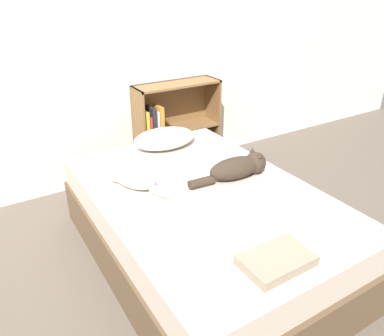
{
  "coord_description": "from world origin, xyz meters",
  "views": [
    {
      "loc": [
        -1.11,
        -1.67,
        1.67
      ],
      "look_at": [
        0.0,
        0.14,
        0.61
      ],
      "focal_mm": 35.0,
      "sensor_mm": 36.0,
      "label": 1
    }
  ],
  "objects_px": {
    "pillow": "(164,138)",
    "bookshelf": "(172,126)",
    "cat_light": "(130,177)",
    "cat_dark": "(239,167)",
    "bed": "(203,226)"
  },
  "relations": [
    {
      "from": "bookshelf",
      "to": "cat_dark",
      "type": "bearing_deg",
      "value": -98.57
    },
    {
      "from": "cat_light",
      "to": "bookshelf",
      "type": "bearing_deg",
      "value": -66.65
    },
    {
      "from": "bed",
      "to": "cat_light",
      "type": "xyz_separation_m",
      "value": [
        -0.36,
        0.3,
        0.32
      ]
    },
    {
      "from": "pillow",
      "to": "cat_light",
      "type": "relative_size",
      "value": 1.07
    },
    {
      "from": "pillow",
      "to": "bookshelf",
      "type": "bearing_deg",
      "value": 55.91
    },
    {
      "from": "pillow",
      "to": "cat_dark",
      "type": "bearing_deg",
      "value": -76.04
    },
    {
      "from": "pillow",
      "to": "cat_dark",
      "type": "distance_m",
      "value": 0.73
    },
    {
      "from": "cat_light",
      "to": "cat_dark",
      "type": "bearing_deg",
      "value": -137.88
    },
    {
      "from": "pillow",
      "to": "cat_light",
      "type": "distance_m",
      "value": 0.66
    },
    {
      "from": "cat_light",
      "to": "bookshelf",
      "type": "xyz_separation_m",
      "value": [
        0.85,
        0.99,
        -0.13
      ]
    },
    {
      "from": "bookshelf",
      "to": "cat_light",
      "type": "bearing_deg",
      "value": -130.59
    },
    {
      "from": "pillow",
      "to": "bookshelf",
      "type": "xyz_separation_m",
      "value": [
        0.36,
        0.54,
        -0.13
      ]
    },
    {
      "from": "cat_light",
      "to": "bookshelf",
      "type": "distance_m",
      "value": 1.31
    },
    {
      "from": "bed",
      "to": "pillow",
      "type": "height_order",
      "value": "pillow"
    },
    {
      "from": "bed",
      "to": "bookshelf",
      "type": "distance_m",
      "value": 1.39
    }
  ]
}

